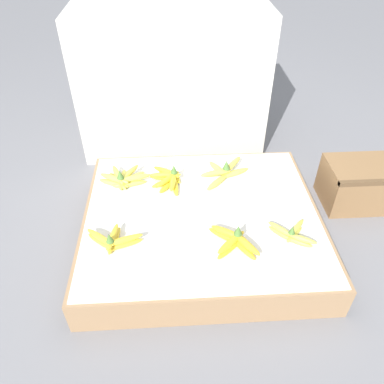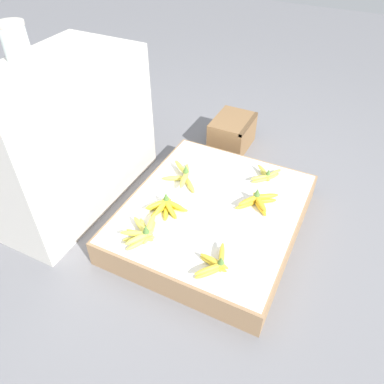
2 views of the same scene
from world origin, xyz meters
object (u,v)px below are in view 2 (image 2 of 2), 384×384
at_px(banana_bunch_front_left, 215,263).
at_px(foam_tray_white, 78,58).
at_px(banana_bunch_front_right, 266,175).
at_px(banana_bunch_middle_midright, 183,176).
at_px(banana_bunch_front_midright, 257,201).
at_px(glass_jar, 15,40).
at_px(wooden_crate, 232,133).
at_px(banana_bunch_middle_midleft, 166,207).
at_px(banana_bunch_middle_left, 142,233).

bearing_deg(banana_bunch_front_left, foam_tray_white, 66.39).
bearing_deg(banana_bunch_front_right, banana_bunch_middle_midright, 117.64).
xyz_separation_m(banana_bunch_front_midright, glass_jar, (-0.18, 1.35, 0.74)).
xyz_separation_m(wooden_crate, foam_tray_white, (-0.78, 0.63, 0.73)).
height_order(banana_bunch_middle_midright, glass_jar, glass_jar).
bearing_deg(glass_jar, banana_bunch_middle_midright, -76.93).
relative_size(wooden_crate, banana_bunch_middle_midleft, 1.54).
relative_size(banana_bunch_front_right, glass_jar, 0.99).
distance_m(banana_bunch_middle_left, foam_tray_white, 1.00).
relative_size(banana_bunch_middle_midleft, banana_bunch_middle_midright, 0.83).
bearing_deg(banana_bunch_front_midright, banana_bunch_front_left, 175.75).
xyz_separation_m(banana_bunch_middle_left, banana_bunch_middle_midleft, (0.23, -0.01, -0.00)).
xyz_separation_m(wooden_crate, banana_bunch_front_midright, (-0.73, -0.44, 0.08)).
height_order(wooden_crate, banana_bunch_middle_left, banana_bunch_middle_left).
xyz_separation_m(banana_bunch_front_left, banana_bunch_middle_midright, (0.52, 0.44, 0.00)).
xyz_separation_m(wooden_crate, banana_bunch_middle_midright, (-0.71, 0.04, 0.08)).
distance_m(banana_bunch_front_left, banana_bunch_front_right, 0.76).
relative_size(banana_bunch_front_midright, foam_tray_white, 0.70).
bearing_deg(banana_bunch_middle_midright, banana_bunch_front_left, -139.85).
bearing_deg(foam_tray_white, wooden_crate, -38.66).
height_order(banana_bunch_middle_midleft, glass_jar, glass_jar).
xyz_separation_m(banana_bunch_front_left, banana_bunch_middle_left, (0.01, 0.42, 0.00)).
relative_size(banana_bunch_middle_left, foam_tray_white, 0.91).
bearing_deg(banana_bunch_front_right, glass_jar, 108.31).
height_order(glass_jar, foam_tray_white, glass_jar).
height_order(banana_bunch_middle_midleft, banana_bunch_middle_midright, banana_bunch_middle_midright).
height_order(banana_bunch_front_right, banana_bunch_middle_left, banana_bunch_middle_left).
xyz_separation_m(banana_bunch_front_left, banana_bunch_front_right, (0.76, -0.01, -0.00)).
bearing_deg(foam_tray_white, banana_bunch_middle_left, -125.63).
distance_m(wooden_crate, banana_bunch_front_left, 1.30).
bearing_deg(wooden_crate, banana_bunch_front_left, -162.11).
relative_size(banana_bunch_front_left, banana_bunch_middle_midleft, 1.11).
relative_size(banana_bunch_front_left, banana_bunch_front_midright, 1.19).
bearing_deg(banana_bunch_front_right, banana_bunch_middle_midleft, 141.77).
height_order(wooden_crate, banana_bunch_middle_midright, banana_bunch_middle_midright).
distance_m(banana_bunch_front_left, foam_tray_white, 1.30).
bearing_deg(banana_bunch_front_midright, foam_tray_white, 93.06).
height_order(banana_bunch_front_right, banana_bunch_middle_midright, banana_bunch_middle_midright).
bearing_deg(banana_bunch_middle_midleft, banana_bunch_middle_midright, 7.83).
relative_size(banana_bunch_middle_midleft, foam_tray_white, 0.75).
relative_size(banana_bunch_front_right, banana_bunch_middle_left, 0.69).
xyz_separation_m(wooden_crate, banana_bunch_front_right, (-0.47, -0.40, 0.08)).
bearing_deg(foam_tray_white, glass_jar, 113.64).
bearing_deg(banana_bunch_front_midright, banana_bunch_middle_midright, 87.76).
height_order(banana_bunch_middle_midright, foam_tray_white, foam_tray_white).
relative_size(banana_bunch_front_midright, banana_bunch_middle_midleft, 0.93).
xyz_separation_m(wooden_crate, banana_bunch_front_left, (-1.23, -0.40, 0.08)).
xyz_separation_m(banana_bunch_front_midright, banana_bunch_front_right, (0.25, 0.03, -0.01)).
bearing_deg(banana_bunch_front_right, wooden_crate, 40.51).
relative_size(banana_bunch_front_midright, glass_jar, 1.11).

